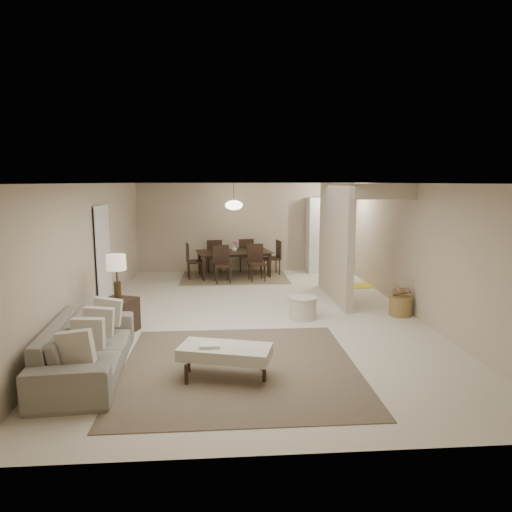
{
  "coord_description": "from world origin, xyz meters",
  "views": [
    {
      "loc": [
        -0.64,
        -8.38,
        2.52
      ],
      "look_at": [
        0.04,
        0.66,
        1.05
      ],
      "focal_mm": 32.0,
      "sensor_mm": 36.0,
      "label": 1
    }
  ],
  "objects": [
    {
      "name": "pantry_cabinet",
      "position": [
        2.35,
        4.15,
        1.05
      ],
      "size": [
        1.2,
        0.55,
        2.1
      ],
      "primitive_type": "cube",
      "color": "white",
      "rests_on": "floor"
    },
    {
      "name": "yellow_mat",
      "position": [
        2.67,
        2.35,
        0.01
      ],
      "size": [
        1.01,
        0.65,
        0.01
      ],
      "primitive_type": "cube",
      "rotation": [
        0.0,
        0.0,
        0.06
      ],
      "color": "yellow",
      "rests_on": "floor"
    },
    {
      "name": "left_wall",
      "position": [
        -3.0,
        0.0,
        1.25
      ],
      "size": [
        0.0,
        9.0,
        9.0
      ],
      "primitive_type": "plane",
      "rotation": [
        1.57,
        0.0,
        1.57
      ],
      "color": "#C3B093",
      "rests_on": "floor"
    },
    {
      "name": "vase",
      "position": [
        -0.32,
        3.7,
        0.76
      ],
      "size": [
        0.15,
        0.15,
        0.15
      ],
      "primitive_type": "imported",
      "rotation": [
        0.0,
        0.0,
        0.05
      ],
      "color": "white",
      "rests_on": "dining_table"
    },
    {
      "name": "table_lamp",
      "position": [
        -2.4,
        -0.77,
        1.14
      ],
      "size": [
        0.32,
        0.32,
        0.76
      ],
      "color": "#41311C",
      "rests_on": "side_table"
    },
    {
      "name": "ceiling",
      "position": [
        0.0,
        0.0,
        2.5
      ],
      "size": [
        9.0,
        9.0,
        0.0
      ],
      "primitive_type": "plane",
      "rotation": [
        3.14,
        0.0,
        0.0
      ],
      "color": "white",
      "rests_on": "back_wall"
    },
    {
      "name": "ottoman_bench",
      "position": [
        -0.61,
        -2.73,
        0.34
      ],
      "size": [
        1.28,
        0.84,
        0.42
      ],
      "rotation": [
        0.0,
        0.0,
        -0.27
      ],
      "color": "beige",
      "rests_on": "living_rug"
    },
    {
      "name": "partition",
      "position": [
        1.8,
        1.25,
        1.25
      ],
      "size": [
        0.15,
        2.5,
        2.5
      ],
      "primitive_type": "cube",
      "color": "#C3B093",
      "rests_on": "floor"
    },
    {
      "name": "back_wall",
      "position": [
        0.0,
        4.5,
        1.25
      ],
      "size": [
        6.0,
        0.0,
        6.0
      ],
      "primitive_type": "plane",
      "rotation": [
        1.57,
        0.0,
        0.0
      ],
      "color": "#C3B093",
      "rests_on": "floor"
    },
    {
      "name": "floor",
      "position": [
        0.0,
        0.0,
        0.0
      ],
      "size": [
        9.0,
        9.0,
        0.0
      ],
      "primitive_type": "plane",
      "color": "beige",
      "rests_on": "ground"
    },
    {
      "name": "side_table",
      "position": [
        -2.4,
        -0.77,
        0.29
      ],
      "size": [
        0.68,
        0.68,
        0.57
      ],
      "primitive_type": "cube",
      "rotation": [
        0.0,
        0.0,
        -0.39
      ],
      "color": "black",
      "rests_on": "floor"
    },
    {
      "name": "right_wall",
      "position": [
        3.0,
        0.0,
        1.25
      ],
      "size": [
        0.0,
        9.0,
        9.0
      ],
      "primitive_type": "plane",
      "rotation": [
        1.57,
        0.0,
        -1.57
      ],
      "color": "#C3B093",
      "rests_on": "floor"
    },
    {
      "name": "dining_rug",
      "position": [
        -0.32,
        3.7,
        0.01
      ],
      "size": [
        2.8,
        2.1,
        0.01
      ],
      "primitive_type": "cube",
      "color": "brown",
      "rests_on": "floor"
    },
    {
      "name": "dining_chairs",
      "position": [
        -0.32,
        3.7,
        0.47
      ],
      "size": [
        2.56,
        2.02,
        0.94
      ],
      "color": "black",
      "rests_on": "dining_rug"
    },
    {
      "name": "dining_table",
      "position": [
        -0.32,
        3.7,
        0.34
      ],
      "size": [
        2.1,
        1.4,
        0.68
      ],
      "primitive_type": "imported",
      "rotation": [
        0.0,
        0.0,
        0.17
      ],
      "color": "black",
      "rests_on": "dining_rug"
    },
    {
      "name": "living_rug",
      "position": [
        -0.41,
        -2.43,
        0.01
      ],
      "size": [
        3.2,
        3.2,
        0.01
      ],
      "primitive_type": "cube",
      "color": "brown",
      "rests_on": "floor"
    },
    {
      "name": "doorway",
      "position": [
        -2.97,
        0.6,
        1.02
      ],
      "size": [
        0.04,
        0.9,
        2.04
      ],
      "primitive_type": "cube",
      "color": "black",
      "rests_on": "floor"
    },
    {
      "name": "flush_light",
      "position": [
        2.3,
        3.2,
        2.46
      ],
      "size": [
        0.44,
        0.44,
        0.05
      ],
      "primitive_type": "cylinder",
      "color": "white",
      "rests_on": "ceiling"
    },
    {
      "name": "pendant_light",
      "position": [
        -0.32,
        3.7,
        1.92
      ],
      "size": [
        0.46,
        0.46,
        0.71
      ],
      "color": "#41311C",
      "rests_on": "ceiling"
    },
    {
      "name": "wicker_basket",
      "position": [
        2.75,
        -0.17,
        0.18
      ],
      "size": [
        0.53,
        0.53,
        0.36
      ],
      "primitive_type": "cylinder",
      "rotation": [
        0.0,
        0.0,
        -0.28
      ],
      "color": "olive",
      "rests_on": "floor"
    },
    {
      "name": "round_pouf",
      "position": [
        0.85,
        -0.22,
        0.2
      ],
      "size": [
        0.52,
        0.52,
        0.4
      ],
      "primitive_type": "cylinder",
      "color": "beige",
      "rests_on": "floor"
    },
    {
      "name": "sofa",
      "position": [
        -2.45,
        -2.43,
        0.35
      ],
      "size": [
        2.46,
        1.11,
        0.7
      ],
      "primitive_type": "imported",
      "rotation": [
        0.0,
        0.0,
        1.64
      ],
      "color": "gray",
      "rests_on": "floor"
    }
  ]
}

